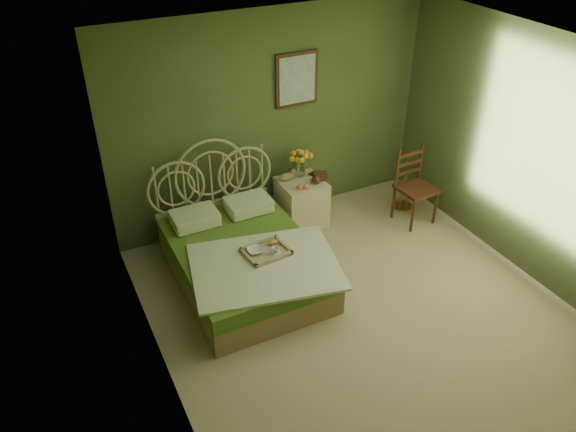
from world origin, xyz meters
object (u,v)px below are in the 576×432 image
nightstand (301,197)px  chair (413,180)px  bed (243,257)px  birdcage (404,193)px

nightstand → chair: size_ratio=1.04×
bed → chair: 2.41m
chair → nightstand: bearing=153.9°
bed → birdcage: bearing=10.3°
nightstand → birdcage: (1.38, -0.28, -0.16)m
birdcage → bed: bearing=-169.7°
chair → bed: bearing=-178.8°
nightstand → chair: (1.29, -0.53, 0.18)m
bed → chair: (2.38, 0.20, 0.25)m
bed → chair: bearing=4.8°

